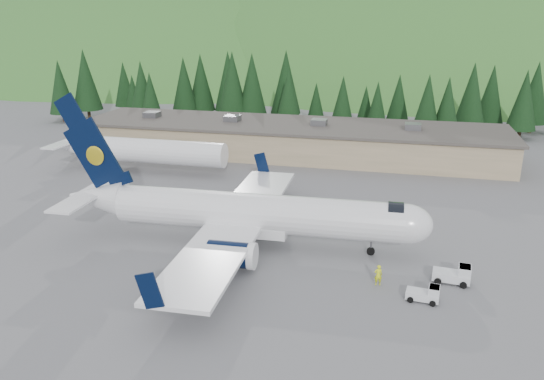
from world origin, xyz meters
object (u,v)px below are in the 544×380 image
(second_airliner, at_px, (136,149))
(baggage_tug_b, at_px, (455,275))
(ramp_worker, at_px, (378,275))
(terminal_building, at_px, (289,138))
(baggage_tug_a, at_px, (426,294))
(airliner, at_px, (247,214))

(second_airliner, xyz_separation_m, baggage_tug_b, (43.72, -25.53, -2.57))
(ramp_worker, bearing_deg, terminal_building, -85.10)
(second_airliner, relative_size, baggage_tug_a, 10.03)
(baggage_tug_a, xyz_separation_m, ramp_worker, (-3.94, 1.81, 0.32))
(baggage_tug_b, bearing_deg, ramp_worker, -156.87)
(airliner, distance_m, second_airliner, 32.46)
(second_airliner, distance_m, baggage_tug_a, 50.68)
(baggage_tug_a, height_order, ramp_worker, ramp_worker)
(terminal_building, bearing_deg, baggage_tug_b, -60.17)
(terminal_building, bearing_deg, second_airliner, -141.22)
(airliner, relative_size, terminal_building, 0.53)
(terminal_building, relative_size, ramp_worker, 37.43)
(airliner, relative_size, ramp_worker, 19.83)
(second_airliner, height_order, ramp_worker, second_airliner)
(second_airliner, xyz_separation_m, baggage_tug_a, (41.19, -29.40, -2.70))
(second_airliner, distance_m, terminal_building, 25.55)
(airliner, height_order, ramp_worker, airliner)
(airliner, bearing_deg, baggage_tug_a, -25.10)
(second_airliner, height_order, baggage_tug_a, second_airliner)
(airliner, height_order, second_airliner, airliner)
(airliner, xyz_separation_m, ramp_worker, (13.43, -5.55, -2.38))
(airliner, bearing_deg, second_airliner, 135.10)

